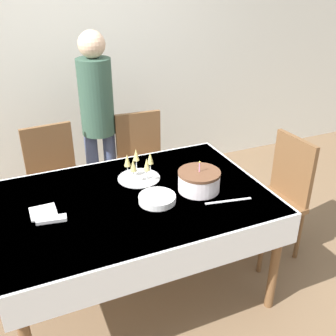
{
  "coord_description": "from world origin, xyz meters",
  "views": [
    {
      "loc": [
        -0.65,
        -2.03,
        2.07
      ],
      "look_at": [
        0.26,
        0.07,
        0.89
      ],
      "focal_mm": 42.0,
      "sensor_mm": 36.0,
      "label": 1
    }
  ],
  "objects_px": {
    "dining_chair_far_left": "(55,180)",
    "champagne_tray": "(139,168)",
    "birthday_cake": "(199,181)",
    "plate_stack_main": "(157,199)",
    "dining_chair_far_right": "(143,163)",
    "person_standing": "(97,111)",
    "dining_chair_right_end": "(279,192)"
  },
  "relations": [
    {
      "from": "dining_chair_far_left",
      "to": "champagne_tray",
      "type": "height_order",
      "value": "dining_chair_far_left"
    },
    {
      "from": "birthday_cake",
      "to": "plate_stack_main",
      "type": "relative_size",
      "value": 1.18
    },
    {
      "from": "dining_chair_far_left",
      "to": "champagne_tray",
      "type": "xyz_separation_m",
      "value": [
        0.49,
        -0.68,
        0.33
      ]
    },
    {
      "from": "dining_chair_far_right",
      "to": "champagne_tray",
      "type": "xyz_separation_m",
      "value": [
        -0.27,
        -0.68,
        0.33
      ]
    },
    {
      "from": "dining_chair_far_right",
      "to": "plate_stack_main",
      "type": "xyz_separation_m",
      "value": [
        -0.27,
        -1.0,
        0.27
      ]
    },
    {
      "from": "champagne_tray",
      "to": "plate_stack_main",
      "type": "relative_size",
      "value": 1.26
    },
    {
      "from": "birthday_cake",
      "to": "plate_stack_main",
      "type": "xyz_separation_m",
      "value": [
        -0.3,
        -0.03,
        -0.05
      ]
    },
    {
      "from": "plate_stack_main",
      "to": "person_standing",
      "type": "height_order",
      "value": "person_standing"
    },
    {
      "from": "dining_chair_far_left",
      "to": "dining_chair_far_right",
      "type": "relative_size",
      "value": 1.0
    },
    {
      "from": "dining_chair_far_left",
      "to": "birthday_cake",
      "type": "relative_size",
      "value": 3.52
    },
    {
      "from": "dining_chair_far_left",
      "to": "person_standing",
      "type": "distance_m",
      "value": 0.66
    },
    {
      "from": "dining_chair_right_end",
      "to": "birthday_cake",
      "type": "bearing_deg",
      "value": -173.23
    },
    {
      "from": "birthday_cake",
      "to": "person_standing",
      "type": "height_order",
      "value": "person_standing"
    },
    {
      "from": "champagne_tray",
      "to": "plate_stack_main",
      "type": "distance_m",
      "value": 0.33
    },
    {
      "from": "dining_chair_far_right",
      "to": "birthday_cake",
      "type": "height_order",
      "value": "birthday_cake"
    },
    {
      "from": "champagne_tray",
      "to": "plate_stack_main",
      "type": "height_order",
      "value": "champagne_tray"
    },
    {
      "from": "dining_chair_far_left",
      "to": "dining_chair_far_right",
      "type": "xyz_separation_m",
      "value": [
        0.75,
        0.0,
        0.0
      ]
    },
    {
      "from": "plate_stack_main",
      "to": "person_standing",
      "type": "distance_m",
      "value": 1.21
    },
    {
      "from": "dining_chair_far_right",
      "to": "champagne_tray",
      "type": "distance_m",
      "value": 0.8
    },
    {
      "from": "birthday_cake",
      "to": "champagne_tray",
      "type": "bearing_deg",
      "value": 135.03
    },
    {
      "from": "dining_chair_right_end",
      "to": "birthday_cake",
      "type": "xyz_separation_m",
      "value": [
        -0.75,
        -0.09,
        0.31
      ]
    },
    {
      "from": "dining_chair_far_left",
      "to": "dining_chair_far_right",
      "type": "height_order",
      "value": "same"
    },
    {
      "from": "person_standing",
      "to": "dining_chair_right_end",
      "type": "bearing_deg",
      "value": -44.51
    },
    {
      "from": "dining_chair_far_right",
      "to": "champagne_tray",
      "type": "height_order",
      "value": "dining_chair_far_right"
    },
    {
      "from": "champagne_tray",
      "to": "birthday_cake",
      "type": "bearing_deg",
      "value": -44.97
    },
    {
      "from": "dining_chair_far_right",
      "to": "champagne_tray",
      "type": "bearing_deg",
      "value": -111.52
    },
    {
      "from": "birthday_cake",
      "to": "person_standing",
      "type": "xyz_separation_m",
      "value": [
        -0.35,
        1.17,
        0.15
      ]
    },
    {
      "from": "dining_chair_far_left",
      "to": "dining_chair_far_right",
      "type": "distance_m",
      "value": 0.75
    },
    {
      "from": "champagne_tray",
      "to": "person_standing",
      "type": "distance_m",
      "value": 0.88
    },
    {
      "from": "dining_chair_far_left",
      "to": "birthday_cake",
      "type": "xyz_separation_m",
      "value": [
        0.79,
        -0.98,
        0.31
      ]
    },
    {
      "from": "dining_chair_right_end",
      "to": "plate_stack_main",
      "type": "bearing_deg",
      "value": -173.71
    },
    {
      "from": "dining_chair_far_right",
      "to": "birthday_cake",
      "type": "bearing_deg",
      "value": -87.91
    }
  ]
}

